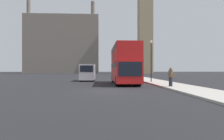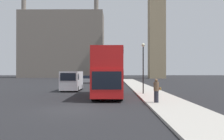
# 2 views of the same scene
# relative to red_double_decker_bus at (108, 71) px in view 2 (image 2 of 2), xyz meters

# --- Properties ---
(ground_plane) EXTENTS (300.00, 300.00, 0.00)m
(ground_plane) POSITION_rel_red_double_decker_bus_xyz_m (-2.08, -8.34, -2.49)
(ground_plane) COLOR black
(sidewalk_strip) EXTENTS (3.37, 120.00, 0.15)m
(sidewalk_strip) POSITION_rel_red_double_decker_bus_xyz_m (4.61, -8.34, -2.41)
(sidewalk_strip) COLOR #ADA89E
(sidewalk_strip) RESTS_ON ground_plane
(building_block_distant) EXTENTS (33.28, 14.43, 32.21)m
(building_block_distant) POSITION_rel_red_double_decker_bus_xyz_m (-20.44, 78.52, 10.75)
(building_block_distant) COLOR slate
(building_block_distant) RESTS_ON ground_plane
(red_double_decker_bus) EXTENTS (2.62, 10.31, 4.48)m
(red_double_decker_bus) POSITION_rel_red_double_decker_bus_xyz_m (0.00, 0.00, 0.00)
(red_double_decker_bus) COLOR red
(red_double_decker_bus) RESTS_ON ground_plane
(white_van) EXTENTS (2.16, 5.37, 2.45)m
(white_van) POSITION_rel_red_double_decker_bus_xyz_m (-4.75, 7.11, -1.17)
(white_van) COLOR silver
(white_van) RESTS_ON ground_plane
(pedestrian) EXTENTS (0.55, 0.39, 1.75)m
(pedestrian) POSITION_rel_red_double_decker_bus_xyz_m (3.69, -5.79, -1.47)
(pedestrian) COLOR #23232D
(pedestrian) RESTS_ON sidewalk_strip
(street_lamp) EXTENTS (0.36, 0.36, 5.22)m
(street_lamp) POSITION_rel_red_double_decker_bus_xyz_m (3.60, 1.65, 1.14)
(street_lamp) COLOR black
(street_lamp) RESTS_ON sidewalk_strip
(parked_sedan) EXTENTS (1.78, 4.73, 1.57)m
(parked_sedan) POSITION_rel_red_double_decker_bus_xyz_m (-5.14, 29.24, -1.78)
(parked_sedan) COLOR #99999E
(parked_sedan) RESTS_ON ground_plane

